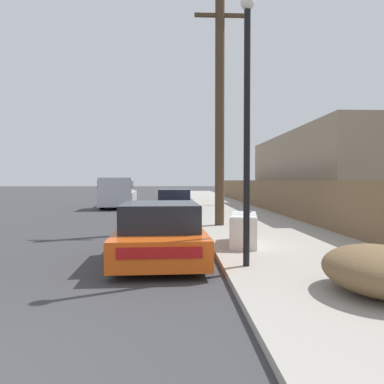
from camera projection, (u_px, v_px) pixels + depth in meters
name	position (u px, v px, depth m)	size (l,w,h in m)	color
sidewalk_curb	(219.00, 204.00, 26.11)	(4.20, 63.00, 0.12)	#9E998E
discarded_fridge	(244.00, 229.00, 9.35)	(0.96, 1.88, 0.78)	silver
parked_sports_car_red	(160.00, 233.00, 8.24)	(1.99, 4.41, 1.24)	#E05114
car_parked_mid	(174.00, 202.00, 19.38)	(1.87, 4.70, 1.27)	#2D478C
pickup_truck	(118.00, 193.00, 23.25)	(2.31, 5.77, 1.88)	silver
utility_pole	(220.00, 107.00, 13.27)	(1.80, 0.33, 8.24)	#4C3826
street_lamp	(247.00, 111.00, 6.89)	(0.26, 0.26, 4.98)	black
brush_pile	(379.00, 270.00, 5.27)	(1.50, 1.89, 0.67)	brown
wooden_fence	(269.00, 195.00, 19.93)	(0.08, 37.03, 1.61)	brown
building_right_house	(334.00, 173.00, 21.29)	(6.00, 14.57, 4.34)	gray
pedestrian	(219.00, 191.00, 24.23)	(0.34, 0.34, 1.72)	#282D42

